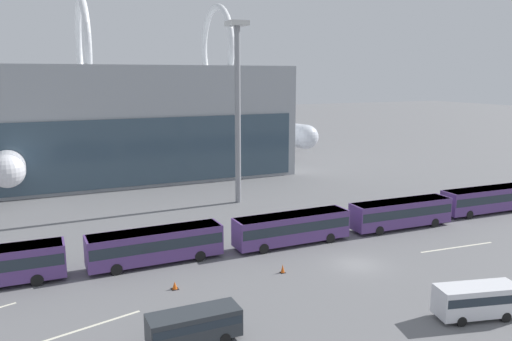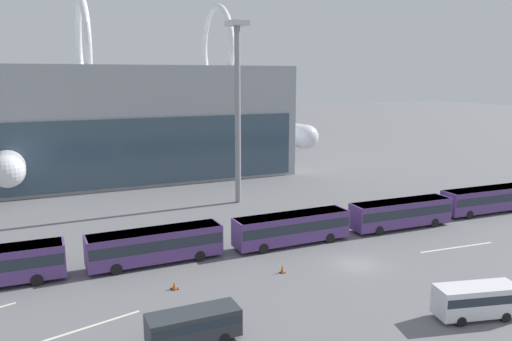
{
  "view_description": "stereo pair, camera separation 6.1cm",
  "coord_description": "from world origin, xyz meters",
  "views": [
    {
      "loc": [
        -25.71,
        -34.76,
        16.68
      ],
      "look_at": [
        1.62,
        25.49,
        4.0
      ],
      "focal_mm": 35.0,
      "sensor_mm": 36.0,
      "label": 1
    },
    {
      "loc": [
        -25.66,
        -34.79,
        16.68
      ],
      "look_at": [
        1.62,
        25.49,
        4.0
      ],
      "focal_mm": 35.0,
      "sensor_mm": 36.0,
      "label": 2
    }
  ],
  "objects": [
    {
      "name": "service_van_crossing",
      "position": [
        1.62,
        -11.67,
        1.39
      ],
      "size": [
        6.11,
        3.35,
        2.37
      ],
      "rotation": [
        0.0,
        0.0,
        2.9
      ],
      "color": "silver",
      "rests_on": "ground_plane"
    },
    {
      "name": "shuttle_bus_4",
      "position": [
        24.41,
        7.58,
        1.84
      ],
      "size": [
        12.11,
        3.1,
        3.11
      ],
      "rotation": [
        0.0,
        0.0,
        -0.04
      ],
      "color": "#56387A",
      "rests_on": "ground_plane"
    },
    {
      "name": "traffic_cone_0",
      "position": [
        -6.95,
        1.06,
        0.37
      ],
      "size": [
        0.45,
        0.45,
        0.75
      ],
      "color": "black",
      "rests_on": "ground_plane"
    },
    {
      "name": "ground_plane",
      "position": [
        0.0,
        0.0,
        0.0
      ],
      "size": [
        440.0,
        440.0,
        0.0
      ],
      "primitive_type": "plane",
      "color": "slate"
    },
    {
      "name": "shuttle_bus_3",
      "position": [
        10.84,
        7.03,
        1.84
      ],
      "size": [
        12.09,
        3.03,
        3.11
      ],
      "rotation": [
        0.0,
        0.0,
        -0.03
      ],
      "color": "#56387A",
      "rests_on": "ground_plane"
    },
    {
      "name": "airliner_at_gate_near",
      "position": [
        -29.02,
        52.41,
        4.63
      ],
      "size": [
        40.79,
        38.63,
        12.66
      ],
      "rotation": [
        0.0,
        0.0,
        -1.56
      ],
      "color": "white",
      "rests_on": "ground_plane"
    },
    {
      "name": "floodlight_mast",
      "position": [
        -1.19,
        25.03,
        13.97
      ],
      "size": [
        2.45,
        2.45,
        23.35
      ],
      "color": "gray",
      "rests_on": "ground_plane"
    },
    {
      "name": "service_van_foreground",
      "position": [
        -17.27,
        -6.67,
        1.23
      ],
      "size": [
        5.87,
        2.19,
        2.07
      ],
      "rotation": [
        0.0,
        0.0,
        3.14
      ],
      "color": "#2D3338",
      "rests_on": "ground_plane"
    },
    {
      "name": "lane_stripe_1",
      "position": [
        -25.24,
        -2.44,
        0.0
      ],
      "size": [
        11.36,
        3.17,
        0.01
      ],
      "primitive_type": "cube",
      "rotation": [
        0.0,
        0.0,
        0.25
      ],
      "color": "silver",
      "rests_on": "ground_plane"
    },
    {
      "name": "shuttle_bus_2",
      "position": [
        -2.74,
        7.2,
        1.84
      ],
      "size": [
        12.03,
        2.78,
        3.11
      ],
      "rotation": [
        0.0,
        0.0,
        0.01
      ],
      "color": "#56387A",
      "rests_on": "ground_plane"
    },
    {
      "name": "lane_stripe_2",
      "position": [
        11.68,
        -0.34,
        0.0
      ],
      "size": [
        8.62,
        0.92,
        0.01
      ],
      "primitive_type": "cube",
      "rotation": [
        0.0,
        0.0,
        -0.08
      ],
      "color": "silver",
      "rests_on": "ground_plane"
    },
    {
      "name": "shuttle_bus_1",
      "position": [
        -16.31,
        7.72,
        1.84
      ],
      "size": [
        12.05,
        2.84,
        3.11
      ],
      "rotation": [
        0.0,
        0.0,
        0.01
      ],
      "color": "#56387A",
      "rests_on": "ground_plane"
    },
    {
      "name": "traffic_cone_1",
      "position": [
        -16.28,
        1.62,
        0.31
      ],
      "size": [
        0.57,
        0.57,
        0.63
      ],
      "color": "black",
      "rests_on": "ground_plane"
    },
    {
      "name": "airliner_at_gate_far",
      "position": [
        17.96,
        60.61,
        5.3
      ],
      "size": [
        30.56,
        33.84,
        15.15
      ],
      "rotation": [
        0.0,
        0.0,
        -1.37
      ],
      "color": "silver",
      "rests_on": "ground_plane"
    }
  ]
}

